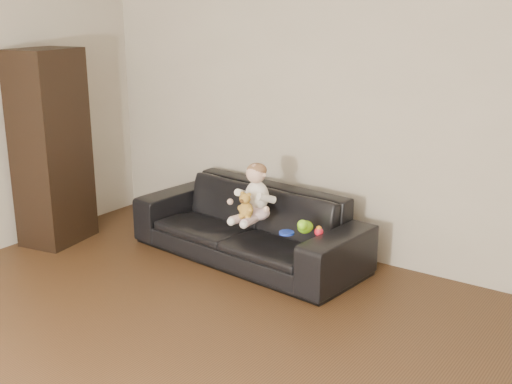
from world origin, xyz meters
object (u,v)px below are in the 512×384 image
Objects in this scene: toy_green at (305,227)px; toy_rattle at (319,232)px; teddy_bear at (246,206)px; baby at (255,196)px; sofa at (248,224)px; cabinet at (51,148)px; toy_blue_disc at (287,233)px.

toy_green is 0.11m from toy_rattle.
teddy_bear reaches higher than toy_rattle.
toy_rattle is (0.57, -0.03, -0.16)m from baby.
teddy_bear is at bearing -166.48° from toy_green.
baby is 0.59m from toy_rattle.
sofa is 0.33m from baby.
baby is at bearing 5.80° from cabinet.
cabinet reaches higher than baby.
teddy_bear reaches higher than toy_blue_disc.
cabinet is at bearing -169.56° from toy_blue_disc.
teddy_bear is at bearing 1.49° from cabinet.
cabinet is at bearing -167.70° from toy_green.
sofa is at bearing 10.62° from cabinet.
toy_green is at bearing 1.26° from teddy_bear.
toy_rattle is at bearing -1.22° from teddy_bear.
cabinet reaches higher than toy_rattle.
toy_green is at bearing -6.59° from sofa.
cabinet is at bearing 179.72° from teddy_bear.
baby is 3.39× the size of toy_green.
baby is 4.01× the size of toy_blue_disc.
toy_green is 1.18× the size of toy_blue_disc.
sofa is 1.19× the size of cabinet.
toy_rattle is 0.23m from toy_blue_disc.
baby reaches higher than toy_green.
toy_green is at bearing -2.08° from baby.
cabinet is 1.79m from baby.
baby is at bearing 176.66° from toy_green.
cabinet is 2.14m from toy_blue_disc.
baby is 2.21× the size of teddy_bear.
toy_green reaches higher than toy_blue_disc.
toy_green is (0.46, -0.03, -0.15)m from baby.
cabinet reaches higher than toy_blue_disc.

